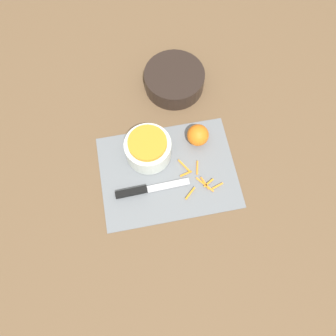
{
  "coord_description": "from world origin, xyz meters",
  "views": [
    {
      "loc": [
        -0.07,
        -0.36,
        0.98
      ],
      "look_at": [
        0.0,
        0.0,
        0.04
      ],
      "focal_mm": 35.0,
      "sensor_mm": 36.0,
      "label": 1
    }
  ],
  "objects_px": {
    "bowl_dark": "(174,80)",
    "bowl_speckled": "(148,148)",
    "knife": "(140,191)",
    "orange_left": "(198,135)"
  },
  "relations": [
    {
      "from": "bowl_speckled",
      "to": "bowl_dark",
      "type": "xyz_separation_m",
      "value": [
        0.13,
        0.25,
        -0.02
      ]
    },
    {
      "from": "bowl_dark",
      "to": "bowl_speckled",
      "type": "bearing_deg",
      "value": -118.04
    },
    {
      "from": "orange_left",
      "to": "bowl_dark",
      "type": "bearing_deg",
      "value": 97.95
    },
    {
      "from": "knife",
      "to": "bowl_speckled",
      "type": "bearing_deg",
      "value": 66.33
    },
    {
      "from": "bowl_dark",
      "to": "orange_left",
      "type": "xyz_separation_m",
      "value": [
        0.03,
        -0.23,
        0.01
      ]
    },
    {
      "from": "bowl_speckled",
      "to": "bowl_dark",
      "type": "distance_m",
      "value": 0.28
    },
    {
      "from": "orange_left",
      "to": "knife",
      "type": "bearing_deg",
      "value": -146.79
    },
    {
      "from": "bowl_speckled",
      "to": "knife",
      "type": "relative_size",
      "value": 0.62
    },
    {
      "from": "knife",
      "to": "orange_left",
      "type": "distance_m",
      "value": 0.26
    },
    {
      "from": "bowl_speckled",
      "to": "orange_left",
      "type": "distance_m",
      "value": 0.17
    }
  ]
}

